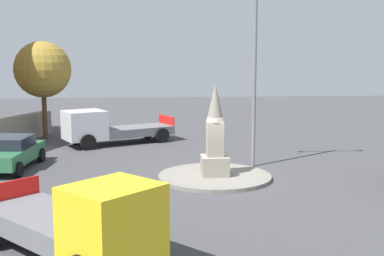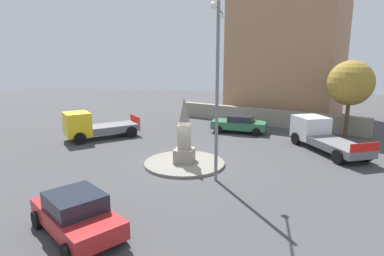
% 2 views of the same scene
% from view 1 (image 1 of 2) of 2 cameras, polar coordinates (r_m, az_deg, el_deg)
% --- Properties ---
extents(ground_plane, '(80.00, 80.00, 0.00)m').
position_cam_1_polar(ground_plane, '(20.11, 2.62, -5.81)').
color(ground_plane, '#424244').
extents(traffic_island, '(4.56, 4.56, 0.15)m').
position_cam_1_polar(traffic_island, '(20.09, 2.62, -5.60)').
color(traffic_island, gray).
rests_on(traffic_island, ground).
extents(monument, '(1.07, 1.07, 3.67)m').
position_cam_1_polar(monument, '(19.76, 2.65, -1.06)').
color(monument, gray).
rests_on(monument, traffic_island).
extents(streetlamp, '(3.49, 0.28, 8.40)m').
position_cam_1_polar(streetlamp, '(21.89, 7.25, 8.70)').
color(streetlamp, slate).
rests_on(streetlamp, ground).
extents(car_green_parked_right, '(2.38, 4.44, 1.41)m').
position_cam_1_polar(car_green_parked_right, '(23.04, -20.21, -2.63)').
color(car_green_parked_right, '#2D6B42').
rests_on(car_green_parked_right, ground).
extents(truck_yellow_waiting, '(5.02, 5.14, 2.11)m').
position_cam_1_polar(truck_yellow_waiting, '(12.18, -12.63, -10.65)').
color(truck_yellow_waiting, yellow).
rests_on(truck_yellow_waiting, ground).
extents(truck_white_near_island, '(6.30, 4.36, 1.98)m').
position_cam_1_polar(truck_white_near_island, '(27.81, -9.88, 0.01)').
color(truck_white_near_island, silver).
rests_on(truck_white_near_island, ground).
extents(tree_near_wall, '(3.30, 3.30, 5.76)m').
position_cam_1_polar(tree_near_wall, '(30.50, -16.78, 6.43)').
color(tree_near_wall, brown).
rests_on(tree_near_wall, ground).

